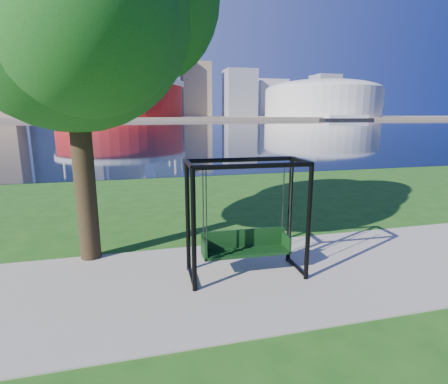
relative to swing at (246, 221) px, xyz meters
name	(u,v)px	position (x,y,z in m)	size (l,w,h in m)	color
ground	(215,271)	(-0.60, 0.33, -1.20)	(900.00, 900.00, 0.00)	#1E5114
path	(220,281)	(-0.60, -0.17, -1.18)	(120.00, 4.00, 0.03)	#9E937F
river	(140,126)	(-0.60, 102.33, -1.19)	(900.00, 180.00, 0.02)	black
far_bank	(136,118)	(-0.60, 306.33, -0.20)	(900.00, 228.00, 2.00)	#937F60
stadium	(119,98)	(-10.60, 235.33, 13.03)	(83.00, 83.00, 32.00)	maroon
arena	(322,98)	(134.40, 235.33, 14.68)	(84.00, 84.00, 26.56)	beige
skyline	(128,76)	(-4.87, 319.73, 34.69)	(392.00, 66.00, 96.50)	gray
swing	(246,221)	(0.00, 0.00, 0.00)	(2.45, 1.12, 2.48)	black
park_tree	(66,0)	(-3.37, 1.81, 4.47)	(6.57, 5.94, 8.17)	black
barge	(346,118)	(125.16, 188.27, 0.29)	(33.15, 10.32, 3.28)	black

